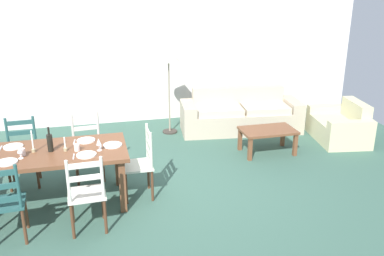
# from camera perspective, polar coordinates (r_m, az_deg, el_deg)

# --- Properties ---
(ground_plane) EXTENTS (9.60, 9.60, 0.02)m
(ground_plane) POSITION_cam_1_polar(r_m,az_deg,el_deg) (5.80, -3.48, -8.80)
(ground_plane) COLOR #365749
(wall_far) EXTENTS (9.60, 0.16, 2.70)m
(wall_far) POSITION_cam_1_polar(r_m,az_deg,el_deg) (8.50, -7.93, 9.86)
(wall_far) COLOR silver
(wall_far) RESTS_ON ground_plane
(dining_table) EXTENTS (1.90, 0.96, 0.75)m
(dining_table) POSITION_cam_1_polar(r_m,az_deg,el_deg) (5.47, -19.00, -3.89)
(dining_table) COLOR brown
(dining_table) RESTS_ON ground_plane
(dining_chair_near_left) EXTENTS (0.45, 0.43, 0.96)m
(dining_chair_near_left) POSITION_cam_1_polar(r_m,az_deg,el_deg) (4.97, -24.49, -9.42)
(dining_chair_near_left) COLOR #24504E
(dining_chair_near_left) RESTS_ON ground_plane
(dining_chair_near_right) EXTENTS (0.44, 0.42, 0.96)m
(dining_chair_near_right) POSITION_cam_1_polar(r_m,az_deg,el_deg) (4.87, -14.31, -8.77)
(dining_chair_near_right) COLOR silver
(dining_chair_near_right) RESTS_ON ground_plane
(dining_chair_far_left) EXTENTS (0.43, 0.42, 0.96)m
(dining_chair_far_left) POSITION_cam_1_polar(r_m,az_deg,el_deg) (6.28, -22.30, -3.12)
(dining_chair_far_left) COLOR #25504E
(dining_chair_far_left) RESTS_ON ground_plane
(dining_chair_far_right) EXTENTS (0.45, 0.43, 0.96)m
(dining_chair_far_right) POSITION_cam_1_polar(r_m,az_deg,el_deg) (6.19, -14.19, -2.56)
(dining_chair_far_right) COLOR beige
(dining_chair_far_right) RESTS_ON ground_plane
(dining_chair_head_east) EXTENTS (0.40, 0.42, 0.96)m
(dining_chair_head_east) POSITION_cam_1_polar(r_m,az_deg,el_deg) (5.52, -7.05, -4.81)
(dining_chair_head_east) COLOR beige
(dining_chair_head_east) RESTS_ON ground_plane
(dinner_plate_near_left) EXTENTS (0.24, 0.24, 0.02)m
(dinner_plate_near_left) POSITION_cam_1_polar(r_m,az_deg,el_deg) (5.28, -24.16, -4.32)
(dinner_plate_near_left) COLOR white
(dinner_plate_near_left) RESTS_ON dining_table
(dinner_plate_near_right) EXTENTS (0.24, 0.24, 0.02)m
(dinner_plate_near_right) POSITION_cam_1_polar(r_m,az_deg,el_deg) (5.18, -14.34, -3.60)
(dinner_plate_near_right) COLOR white
(dinner_plate_near_right) RESTS_ON dining_table
(fork_near_right) EXTENTS (0.02, 0.17, 0.01)m
(fork_near_right) POSITION_cam_1_polar(r_m,az_deg,el_deg) (5.19, -15.99, -3.79)
(fork_near_right) COLOR silver
(fork_near_right) RESTS_ON dining_table
(dinner_plate_far_left) EXTENTS (0.24, 0.24, 0.02)m
(dinner_plate_far_left) POSITION_cam_1_polar(r_m,az_deg,el_deg) (5.73, -23.40, -2.37)
(dinner_plate_far_left) COLOR white
(dinner_plate_far_left) RESTS_ON dining_table
(fork_far_left) EXTENTS (0.02, 0.17, 0.01)m
(fork_far_left) POSITION_cam_1_polar(r_m,az_deg,el_deg) (5.76, -24.86, -2.53)
(fork_far_left) COLOR silver
(fork_far_left) RESTS_ON dining_table
(dinner_plate_far_right) EXTENTS (0.24, 0.24, 0.02)m
(dinner_plate_far_right) POSITION_cam_1_polar(r_m,az_deg,el_deg) (5.64, -14.40, -1.67)
(dinner_plate_far_right) COLOR white
(dinner_plate_far_right) RESTS_ON dining_table
(fork_far_right) EXTENTS (0.03, 0.17, 0.01)m
(fork_far_right) POSITION_cam_1_polar(r_m,az_deg,el_deg) (5.65, -15.91, -1.85)
(fork_far_right) COLOR silver
(fork_far_right) RESTS_ON dining_table
(dinner_plate_head_east) EXTENTS (0.24, 0.24, 0.02)m
(dinner_plate_head_east) POSITION_cam_1_polar(r_m,az_deg,el_deg) (5.41, -10.89, -2.30)
(dinner_plate_head_east) COLOR white
(dinner_plate_head_east) RESTS_ON dining_table
(fork_head_east) EXTENTS (0.03, 0.17, 0.01)m
(fork_head_east) POSITION_cam_1_polar(r_m,az_deg,el_deg) (5.41, -12.46, -2.49)
(fork_head_east) COLOR silver
(fork_head_east) RESTS_ON dining_table
(wine_bottle) EXTENTS (0.07, 0.07, 0.32)m
(wine_bottle) POSITION_cam_1_polar(r_m,az_deg,el_deg) (5.39, -18.99, -1.90)
(wine_bottle) COLOR black
(wine_bottle) RESTS_ON dining_table
(wine_glass_near_left) EXTENTS (0.06, 0.06, 0.16)m
(wine_glass_near_left) POSITION_cam_1_polar(r_m,az_deg,el_deg) (5.30, -22.66, -2.80)
(wine_glass_near_left) COLOR white
(wine_glass_near_left) RESTS_ON dining_table
(wine_glass_near_right) EXTENTS (0.06, 0.06, 0.16)m
(wine_glass_near_right) POSITION_cam_1_polar(r_m,az_deg,el_deg) (5.25, -12.72, -1.93)
(wine_glass_near_right) COLOR white
(wine_glass_near_right) RESTS_ON dining_table
(coffee_cup_primary) EXTENTS (0.07, 0.07, 0.09)m
(coffee_cup_primary) POSITION_cam_1_polar(r_m,az_deg,el_deg) (5.34, -15.57, -2.59)
(coffee_cup_primary) COLOR beige
(coffee_cup_primary) RESTS_ON dining_table
(coffee_cup_secondary) EXTENTS (0.07, 0.07, 0.09)m
(coffee_cup_secondary) POSITION_cam_1_polar(r_m,az_deg,el_deg) (5.41, -22.33, -3.07)
(coffee_cup_secondary) COLOR beige
(coffee_cup_secondary) RESTS_ON dining_table
(candle_tall) EXTENTS (0.05, 0.05, 0.28)m
(candle_tall) POSITION_cam_1_polar(r_m,az_deg,el_deg) (5.45, -21.05, -2.32)
(candle_tall) COLOR #998C66
(candle_tall) RESTS_ON dining_table
(candle_short) EXTENTS (0.05, 0.05, 0.18)m
(candle_short) POSITION_cam_1_polar(r_m,az_deg,el_deg) (5.37, -17.06, -2.56)
(candle_short) COLOR #998C66
(candle_short) RESTS_ON dining_table
(couch) EXTENTS (2.36, 1.06, 0.80)m
(couch) POSITION_cam_1_polar(r_m,az_deg,el_deg) (8.10, 6.63, 1.73)
(couch) COLOR #B2A38B
(couch) RESTS_ON ground_plane
(coffee_table) EXTENTS (0.90, 0.56, 0.42)m
(coffee_table) POSITION_cam_1_polar(r_m,az_deg,el_deg) (7.03, 10.39, -0.68)
(coffee_table) COLOR brown
(coffee_table) RESTS_ON ground_plane
(armchair_upholstered) EXTENTS (0.97, 1.27, 0.72)m
(armchair_upholstered) POSITION_cam_1_polar(r_m,az_deg,el_deg) (8.01, 19.94, 0.15)
(armchair_upholstered) COLOR #C1BD90
(armchair_upholstered) RESTS_ON ground_plane
(standing_lamp) EXTENTS (0.40, 0.40, 1.64)m
(standing_lamp) POSITION_cam_1_polar(r_m,az_deg,el_deg) (7.64, -3.25, 9.41)
(standing_lamp) COLOR #332D28
(standing_lamp) RESTS_ON ground_plane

